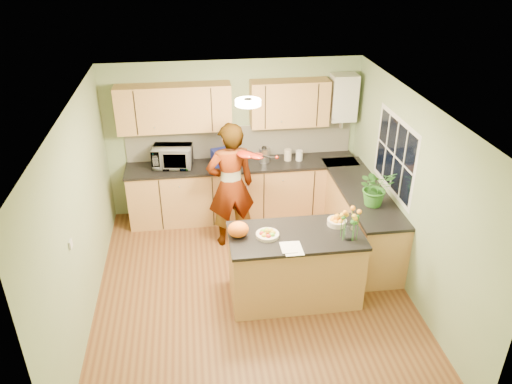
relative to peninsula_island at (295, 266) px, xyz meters
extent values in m
plane|color=#5B321A|center=(-0.52, 0.18, -0.47)|extent=(4.50, 4.50, 0.00)
cube|color=silver|center=(-0.52, 0.18, 2.03)|extent=(4.00, 4.50, 0.02)
cube|color=gray|center=(-0.52, 2.43, 0.78)|extent=(4.00, 0.02, 2.50)
cube|color=gray|center=(-0.52, -2.07, 0.78)|extent=(4.00, 0.02, 2.50)
cube|color=gray|center=(-2.52, 0.18, 0.78)|extent=(0.02, 4.50, 2.50)
cube|color=gray|center=(1.48, 0.18, 0.78)|extent=(0.02, 4.50, 2.50)
cube|color=#A17C40|center=(-0.42, 2.13, -0.02)|extent=(3.60, 0.60, 0.90)
cube|color=black|center=(-0.42, 2.12, 0.45)|extent=(3.64, 0.62, 0.04)
cube|color=#A17C40|center=(1.18, 1.03, -0.02)|extent=(0.60, 2.20, 0.90)
cube|color=black|center=(1.17, 1.03, 0.45)|extent=(0.62, 2.24, 0.04)
cube|color=silver|center=(-0.42, 2.41, 0.73)|extent=(3.60, 0.02, 0.52)
cube|color=#A17C40|center=(-1.42, 2.26, 1.38)|extent=(1.70, 0.34, 0.70)
cube|color=#A17C40|center=(0.33, 2.26, 1.38)|extent=(1.20, 0.34, 0.70)
cube|color=silver|center=(1.18, 2.27, 1.43)|extent=(0.40, 0.30, 0.72)
cylinder|color=silver|center=(1.18, 2.27, 1.03)|extent=(0.06, 0.06, 0.20)
cube|color=silver|center=(1.48, 0.78, 1.08)|extent=(0.01, 1.30, 1.05)
cube|color=black|center=(1.47, 0.78, 1.08)|extent=(0.01, 1.18, 0.92)
cube|color=silver|center=(-2.50, -0.42, 0.83)|extent=(0.02, 0.09, 0.09)
cylinder|color=#FFEABF|center=(-0.52, 0.48, 1.99)|extent=(0.30, 0.30, 0.06)
cylinder|color=silver|center=(-0.52, 0.48, 2.02)|extent=(0.10, 0.10, 0.02)
cube|color=#A17C40|center=(0.00, 0.00, -0.02)|extent=(1.60, 0.80, 0.90)
cube|color=black|center=(0.00, 0.00, 0.45)|extent=(1.64, 0.84, 0.04)
cylinder|color=beige|center=(-0.35, 0.00, 0.49)|extent=(0.28, 0.28, 0.04)
cylinder|color=beige|center=(0.55, 0.15, 0.50)|extent=(0.24, 0.24, 0.07)
cylinder|color=silver|center=(0.60, -0.18, 0.57)|extent=(0.10, 0.10, 0.21)
ellipsoid|color=orange|center=(-0.70, 0.05, 0.56)|extent=(0.30, 0.27, 0.19)
cube|color=white|center=(-0.10, -0.30, 0.47)|extent=(0.21, 0.29, 0.01)
imported|color=tan|center=(-0.67, 1.37, 0.48)|extent=(0.76, 0.56, 1.90)
imported|color=silver|center=(-1.49, 2.17, 0.63)|extent=(0.64, 0.48, 0.33)
cube|color=#212B98|center=(-0.73, 2.16, 0.59)|extent=(0.35, 0.29, 0.24)
cylinder|color=silver|center=(-0.07, 2.14, 0.59)|extent=(0.17, 0.17, 0.23)
sphere|color=black|center=(-0.07, 2.14, 0.74)|extent=(0.08, 0.08, 0.08)
cylinder|color=beige|center=(0.32, 2.16, 0.56)|extent=(0.13, 0.13, 0.18)
cylinder|color=silver|center=(0.49, 2.13, 0.55)|extent=(0.12, 0.12, 0.17)
imported|color=#2F7125|center=(1.18, 0.58, 0.73)|extent=(0.50, 0.45, 0.52)
camera|label=1|loc=(-1.17, -4.98, 3.74)|focal=35.00mm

